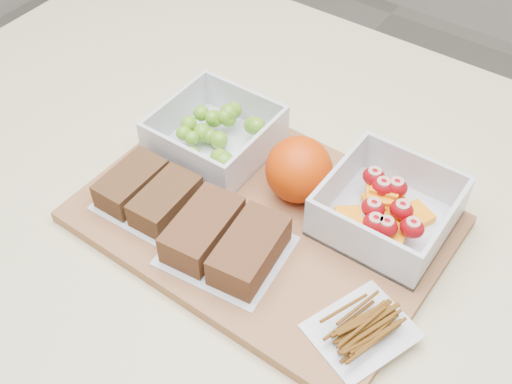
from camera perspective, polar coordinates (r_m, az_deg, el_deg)
cutting_board at (r=0.78m, az=0.64°, el=-2.41°), size 0.43×0.31×0.02m
grape_container at (r=0.84m, az=-3.50°, el=5.06°), size 0.14×0.14×0.06m
fruit_container at (r=0.76m, az=11.55°, el=-1.61°), size 0.14×0.14×0.06m
orange at (r=0.77m, az=3.82°, el=2.01°), size 0.08×0.08×0.08m
sandwich_bag_left at (r=0.79m, az=-9.54°, el=-0.06°), size 0.12×0.11×0.04m
sandwich_bag_center at (r=0.72m, az=-2.69°, el=-4.32°), size 0.14×0.13×0.04m
pretzel_bag at (r=0.68m, az=9.46°, el=-11.63°), size 0.12×0.13×0.02m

